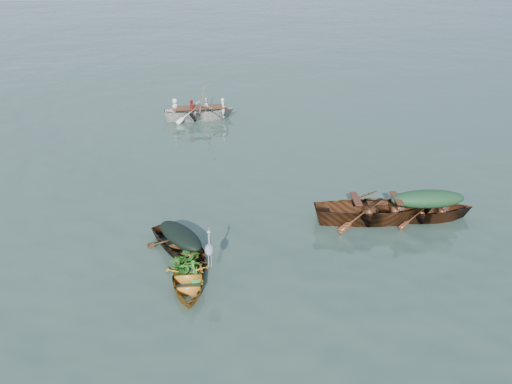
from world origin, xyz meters
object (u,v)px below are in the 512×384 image
green_tarp_boat (424,219)px  rowed_boat (200,119)px  heron (210,254)px  dark_covered_boat (182,253)px  yellow_dinghy (188,285)px  open_wooden_boat (374,221)px

green_tarp_boat → rowed_boat: rowed_boat is taller
rowed_boat → heron: size_ratio=4.93×
dark_covered_boat → green_tarp_boat: 7.21m
dark_covered_boat → green_tarp_boat: (7.08, 1.37, 0.00)m
dark_covered_boat → rowed_boat: size_ratio=0.71×
heron → yellow_dinghy: bearing=-174.8°
green_tarp_boat → open_wooden_boat: size_ratio=0.81×
yellow_dinghy → open_wooden_boat: 6.00m
rowed_boat → green_tarp_boat: bearing=-150.9°
rowed_boat → dark_covered_boat: bearing=173.6°
open_wooden_boat → heron: (-4.76, -2.71, 0.80)m
green_tarp_boat → dark_covered_boat: bearing=100.7°
open_wooden_boat → rowed_boat: bearing=29.9°
green_tarp_boat → heron: 6.90m
yellow_dinghy → rowed_boat: rowed_boat is taller
yellow_dinghy → rowed_boat: size_ratio=0.59×
dark_covered_boat → open_wooden_boat: size_ratio=0.65×
open_wooden_boat → rowed_boat: 11.39m
green_tarp_boat → yellow_dinghy: bearing=112.1°
green_tarp_boat → heron: heron is taller
dark_covered_boat → heron: bearing=-94.5°
yellow_dinghy → rowed_boat: (-0.17, 12.79, 0.00)m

